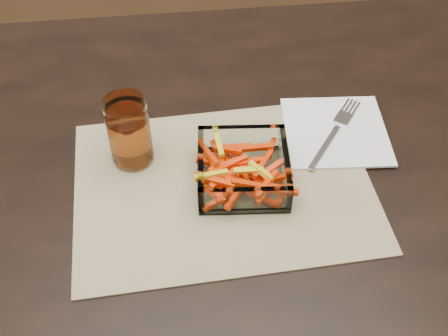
{
  "coord_description": "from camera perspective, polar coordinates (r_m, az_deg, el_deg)",
  "views": [
    {
      "loc": [
        -0.14,
        -0.59,
        1.4
      ],
      "look_at": [
        -0.08,
        -0.03,
        0.78
      ],
      "focal_mm": 45.0,
      "sensor_mm": 36.0,
      "label": 1
    }
  ],
  "objects": [
    {
      "name": "placemat",
      "position": [
        0.86,
        -0.07,
        -1.72
      ],
      "size": [
        0.46,
        0.35,
        0.0
      ],
      "primitive_type": "cube",
      "rotation": [
        0.0,
        0.0,
        0.04
      ],
      "color": "#9D8D67",
      "rests_on": "dining_table"
    },
    {
      "name": "dining_table",
      "position": [
        0.96,
        4.44,
        -3.03
      ],
      "size": [
        1.6,
        0.9,
        0.75
      ],
      "color": "black",
      "rests_on": "ground"
    },
    {
      "name": "napkin",
      "position": [
        0.95,
        11.28,
        3.7
      ],
      "size": [
        0.18,
        0.18,
        0.0
      ],
      "primitive_type": "cube",
      "rotation": [
        0.0,
        0.0,
        -0.07
      ],
      "color": "white",
      "rests_on": "placemat"
    },
    {
      "name": "fork",
      "position": [
        0.95,
        11.25,
        3.77
      ],
      "size": [
        0.12,
        0.16,
        0.0
      ],
      "rotation": [
        0.0,
        0.0,
        -0.64
      ],
      "color": "silver",
      "rests_on": "napkin"
    },
    {
      "name": "tumbler",
      "position": [
        0.87,
        -9.59,
        3.47
      ],
      "size": [
        0.07,
        0.07,
        0.12
      ],
      "color": "white",
      "rests_on": "placemat"
    },
    {
      "name": "glass_bowl",
      "position": [
        0.85,
        1.93,
        -0.25
      ],
      "size": [
        0.15,
        0.15,
        0.05
      ],
      "rotation": [
        0.0,
        0.0,
        -0.09
      ],
      "color": "white",
      "rests_on": "placemat"
    }
  ]
}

